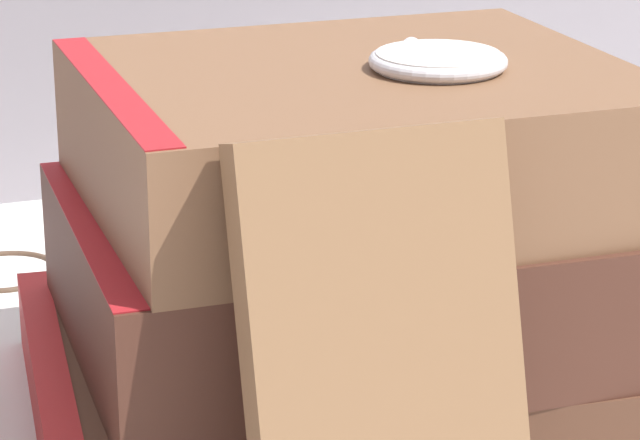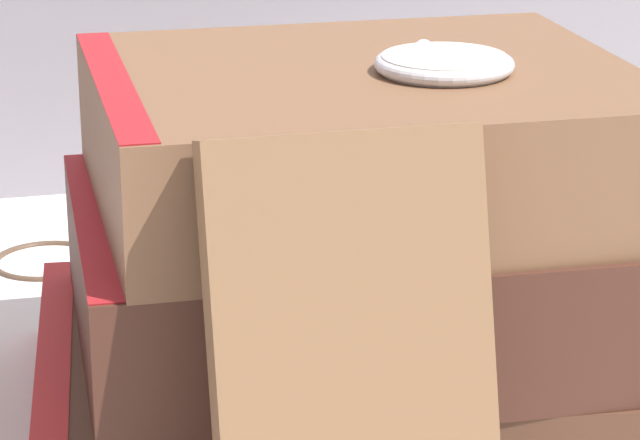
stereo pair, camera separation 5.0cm
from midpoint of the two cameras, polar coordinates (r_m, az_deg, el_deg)
name	(u,v)px [view 2 (the right image)]	position (r m, az deg, el deg)	size (l,w,h in m)	color
book_flat_bottom	(322,365)	(0.56, 2.63, -5.54)	(0.23, 0.19, 0.03)	#4C2D1E
book_flat_middle	(351,269)	(0.54, 3.84, -1.91)	(0.21, 0.17, 0.05)	#422319
book_flat_top	(349,137)	(0.52, 3.83, 3.11)	(0.19, 0.16, 0.05)	brown
book_leaning_front	(354,384)	(0.44, 4.57, -6.23)	(0.08, 0.05, 0.13)	brown
pocket_watch	(444,64)	(0.52, 7.47, 5.82)	(0.05, 0.05, 0.01)	silver
reading_glasses	(111,258)	(0.70, -5.87, -1.48)	(0.12, 0.08, 0.00)	#4C3828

